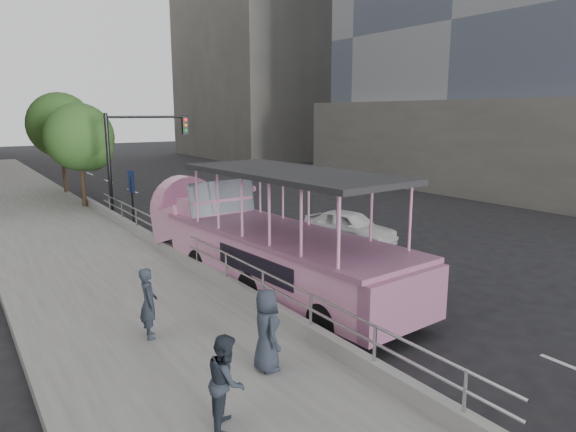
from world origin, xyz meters
The scene contains 15 objects.
ground centered at (0.00, 0.00, 0.00)m, with size 160.00×160.00×0.00m, color black.
sidewalk centered at (-5.75, 10.00, 0.15)m, with size 5.50×80.00×0.30m, color #999994.
kerb_wall centered at (-3.12, 2.00, 0.48)m, with size 0.24×30.00×0.36m, color #A0A09B.
guardrail centered at (-3.12, 2.00, 1.14)m, with size 0.07×22.00×0.71m.
duck_boat centered at (-1.68, 0.54, 1.35)m, with size 3.47×11.16×3.65m.
car centered at (3.95, 2.98, 0.68)m, with size 1.60×3.97×1.35m, color silver.
pedestrian_near centered at (-5.99, -1.90, 1.10)m, with size 0.58×0.38×1.60m, color #29303C.
pedestrian_mid centered at (-6.07, -5.78, 1.07)m, with size 0.75×0.58×1.53m, color #29303C.
pedestrian_far centered at (-4.60, -4.57, 1.11)m, with size 0.79×0.52×1.62m, color #29303C.
parking_sign centered at (-3.00, 8.82, 1.78)m, with size 0.09×0.64×2.85m.
traffic_signal centered at (-1.70, 12.50, 3.50)m, with size 4.20×0.32×5.20m.
street_tree_near centered at (-3.30, 15.93, 3.82)m, with size 3.52×3.52×5.72m.
street_tree_far centered at (-3.10, 21.93, 4.31)m, with size 3.97×3.97×6.45m.
tower_podium centered at (30.00, 10.00, 3.00)m, with size 26.00×26.00×6.00m, color slate.
midrise_stone_a centered at (26.00, 42.00, 16.00)m, with size 20.00×20.00×32.00m, color slate.
Camera 1 is at (-9.37, -12.44, 5.19)m, focal length 32.00 mm.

